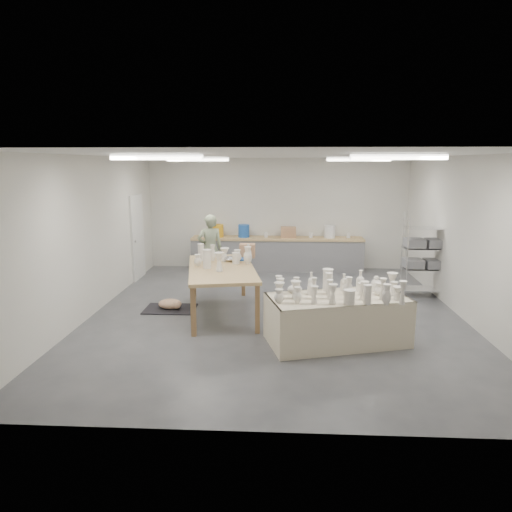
# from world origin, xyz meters

# --- Properties ---
(room) EXTENTS (8.00, 8.02, 3.00)m
(room) POSITION_xyz_m (-0.11, 0.08, 2.06)
(room) COLOR #424449
(room) RESTS_ON ground
(back_counter) EXTENTS (4.60, 0.60, 1.24)m
(back_counter) POSITION_xyz_m (-0.01, 3.68, 0.49)
(back_counter) COLOR #AA8353
(back_counter) RESTS_ON ground
(wire_shelf) EXTENTS (0.88, 0.48, 1.80)m
(wire_shelf) POSITION_xyz_m (3.20, 1.40, 0.92)
(wire_shelf) COLOR silver
(wire_shelf) RESTS_ON ground
(drying_table) EXTENTS (2.38, 1.61, 1.14)m
(drying_table) POSITION_xyz_m (1.00, -1.41, 0.43)
(drying_table) COLOR olive
(drying_table) RESTS_ON ground
(work_table) EXTENTS (1.64, 2.62, 1.26)m
(work_table) POSITION_xyz_m (-0.99, 0.12, 0.91)
(work_table) COLOR #AA8353
(work_table) RESTS_ON ground
(rug) EXTENTS (1.00, 0.70, 0.02)m
(rug) POSITION_xyz_m (-2.10, 0.13, 0.01)
(rug) COLOR black
(rug) RESTS_ON ground
(cat) EXTENTS (0.50, 0.38, 0.20)m
(cat) POSITION_xyz_m (-2.07, 0.12, 0.12)
(cat) COLOR white
(cat) RESTS_ON rug
(potter) EXTENTS (0.70, 0.56, 1.67)m
(potter) POSITION_xyz_m (-1.60, 2.24, 0.83)
(potter) COLOR gray
(potter) RESTS_ON ground
(red_stool) EXTENTS (0.37, 0.37, 0.29)m
(red_stool) POSITION_xyz_m (-1.60, 2.51, 0.26)
(red_stool) COLOR #AC1E18
(red_stool) RESTS_ON ground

